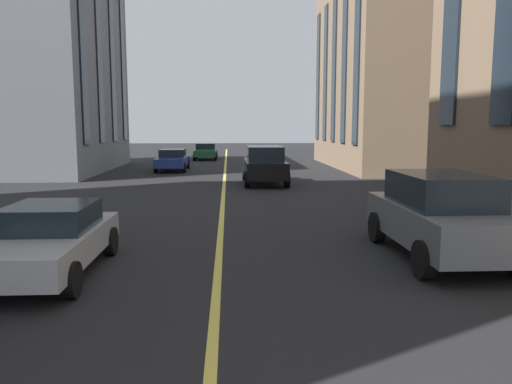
{
  "coord_description": "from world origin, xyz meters",
  "views": [
    {
      "loc": [
        -1.49,
        -0.23,
        2.95
      ],
      "look_at": [
        11.0,
        -0.91,
        1.28
      ],
      "focal_mm": 35.61,
      "sensor_mm": 36.0,
      "label": 1
    }
  ],
  "objects_px": {
    "car_green_far": "(206,151)",
    "car_grey_near": "(440,215)",
    "car_blue_trailing": "(173,160)",
    "car_black_oncoming": "(265,165)",
    "car_silver_parked_b": "(49,239)"
  },
  "relations": [
    {
      "from": "car_green_far",
      "to": "car_grey_near",
      "type": "bearing_deg",
      "value": -168.52
    },
    {
      "from": "car_blue_trailing",
      "to": "car_grey_near",
      "type": "distance_m",
      "value": 23.56
    },
    {
      "from": "car_grey_near",
      "to": "car_black_oncoming",
      "type": "distance_m",
      "value": 14.66
    },
    {
      "from": "car_blue_trailing",
      "to": "car_black_oncoming",
      "type": "xyz_separation_m",
      "value": [
        -7.68,
        -5.41,
        0.27
      ]
    },
    {
      "from": "car_silver_parked_b",
      "to": "car_black_oncoming",
      "type": "distance_m",
      "value": 16.1
    },
    {
      "from": "car_black_oncoming",
      "to": "car_grey_near",
      "type": "bearing_deg",
      "value": -168.74
    },
    {
      "from": "car_black_oncoming",
      "to": "car_green_far",
      "type": "bearing_deg",
      "value": 11.66
    },
    {
      "from": "car_green_far",
      "to": "car_grey_near",
      "type": "height_order",
      "value": "car_grey_near"
    },
    {
      "from": "car_silver_parked_b",
      "to": "car_blue_trailing",
      "type": "bearing_deg",
      "value": 0.13
    },
    {
      "from": "car_blue_trailing",
      "to": "car_green_far",
      "type": "relative_size",
      "value": 1.0
    },
    {
      "from": "car_silver_parked_b",
      "to": "car_green_far",
      "type": "bearing_deg",
      "value": -2.76
    },
    {
      "from": "car_silver_parked_b",
      "to": "car_black_oncoming",
      "type": "height_order",
      "value": "car_black_oncoming"
    },
    {
      "from": "car_silver_parked_b",
      "to": "car_grey_near",
      "type": "distance_m",
      "value": 8.27
    },
    {
      "from": "car_silver_parked_b",
      "to": "car_black_oncoming",
      "type": "xyz_separation_m",
      "value": [
        15.17,
        -5.36,
        0.27
      ]
    },
    {
      "from": "car_green_far",
      "to": "car_grey_near",
      "type": "xyz_separation_m",
      "value": [
        -32.57,
        -6.61,
        0.27
      ]
    }
  ]
}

